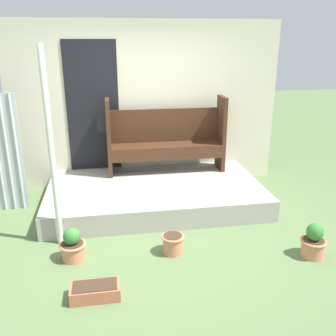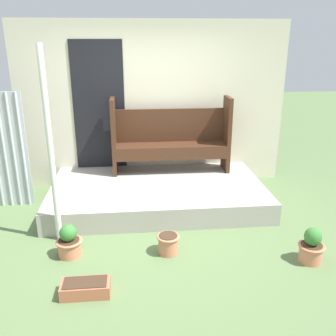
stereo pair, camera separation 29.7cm
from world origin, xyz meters
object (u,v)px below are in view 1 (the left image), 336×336
object	(u,v)px
flower_pot_left	(73,246)
flower_pot_middle	(173,243)
support_post	(51,152)
planter_box_rect	(95,291)
bench	(166,136)
flower_pot_right	(313,242)

from	to	relation	value
flower_pot_left	flower_pot_middle	distance (m)	1.12
support_post	flower_pot_left	xyz separation A→B (m)	(0.18, -0.37, -0.98)
flower_pot_left	planter_box_rect	world-z (taller)	flower_pot_left
support_post	flower_pot_left	bearing A→B (deg)	-64.80
flower_pot_left	planter_box_rect	size ratio (longest dim) A/B	0.81
bench	flower_pot_left	world-z (taller)	bench
support_post	planter_box_rect	xyz separation A→B (m)	(0.43, -1.08, -1.07)
bench	flower_pot_right	xyz separation A→B (m)	(1.30, -2.28, -0.69)
support_post	flower_pot_right	size ratio (longest dim) A/B	5.60
planter_box_rect	support_post	bearing A→B (deg)	111.58
flower_pot_left	flower_pot_right	world-z (taller)	flower_pot_right
support_post	flower_pot_middle	xyz separation A→B (m)	(1.29, -0.43, -1.02)
flower_pot_left	bench	bearing A→B (deg)	54.63
flower_pot_left	flower_pot_middle	world-z (taller)	flower_pot_left
flower_pot_middle	flower_pot_right	bearing A→B (deg)	-11.94
bench	flower_pot_left	xyz separation A→B (m)	(-1.35, -1.90, -0.70)
bench	flower_pot_middle	bearing A→B (deg)	-96.34
flower_pot_middle	flower_pot_right	world-z (taller)	flower_pot_right
bench	flower_pot_middle	distance (m)	2.11
bench	flower_pot_middle	xyz separation A→B (m)	(-0.23, -1.96, -0.74)
support_post	planter_box_rect	distance (m)	1.58
flower_pot_left	planter_box_rect	distance (m)	0.76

